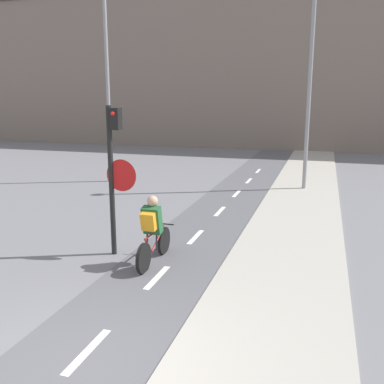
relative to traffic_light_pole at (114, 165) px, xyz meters
The scene contains 7 objects.
ground_plane 4.59m from the traffic_light_pole, 71.79° to the right, with size 120.00×120.00×0.00m, color slate.
bike_lane 4.57m from the traffic_light_pole, 71.74° to the right, with size 2.06×60.00×0.02m.
building_row_background 22.68m from the traffic_light_pole, 86.69° to the left, with size 60.00×5.20×10.71m.
traffic_light_pole is the anchor object (origin of this frame).
street_lamp_far 8.96m from the traffic_light_pole, 118.54° to the left, with size 0.36×0.36×8.25m.
street_lamp_sidewalk 9.22m from the traffic_light_pole, 66.57° to the left, with size 0.36×0.36×7.69m.
cyclist_near 1.61m from the traffic_light_pole, 17.27° to the right, with size 0.46×1.69×1.43m.
Camera 1 is at (2.84, -3.96, 3.32)m, focal length 40.00 mm.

